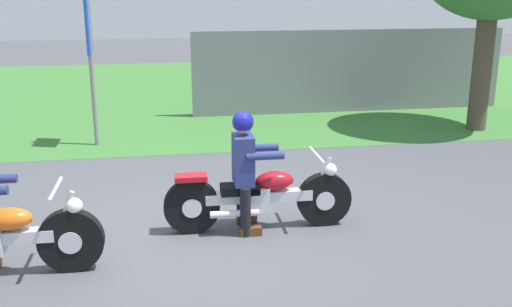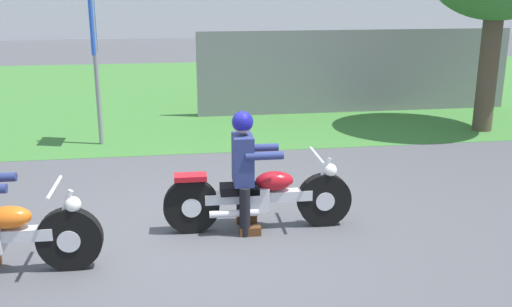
# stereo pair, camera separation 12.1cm
# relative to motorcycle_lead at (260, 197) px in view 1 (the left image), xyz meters

# --- Properties ---
(ground) EXTENTS (120.00, 120.00, 0.00)m
(ground) POSITION_rel_motorcycle_lead_xyz_m (-0.72, 0.02, -0.39)
(ground) COLOR #4C4C51
(grass_verge) EXTENTS (60.00, 12.00, 0.01)m
(grass_verge) POSITION_rel_motorcycle_lead_xyz_m (-0.72, 9.24, -0.38)
(grass_verge) COLOR #3D7533
(grass_verge) RESTS_ON ground
(motorcycle_lead) EXTENTS (2.17, 0.66, 0.87)m
(motorcycle_lead) POSITION_rel_motorcycle_lead_xyz_m (0.00, 0.00, 0.00)
(motorcycle_lead) COLOR black
(motorcycle_lead) RESTS_ON ground
(rider_lead) EXTENTS (0.55, 0.48, 1.40)m
(rider_lead) POSITION_rel_motorcycle_lead_xyz_m (-0.17, 0.01, 0.43)
(rider_lead) COLOR black
(rider_lead) RESTS_ON ground
(sign_banner) EXTENTS (0.08, 0.60, 2.60)m
(sign_banner) POSITION_rel_motorcycle_lead_xyz_m (-2.18, 4.13, 1.34)
(sign_banner) COLOR gray
(sign_banner) RESTS_ON ground
(fence_segment) EXTENTS (7.00, 0.06, 1.80)m
(fence_segment) POSITION_rel_motorcycle_lead_xyz_m (3.14, 6.11, 0.51)
(fence_segment) COLOR slate
(fence_segment) RESTS_ON ground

